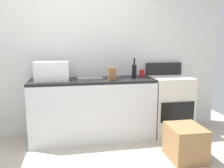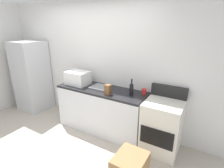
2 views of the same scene
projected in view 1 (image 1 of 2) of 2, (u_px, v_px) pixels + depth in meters
wall_back at (70, 51)px, 3.57m from camera, size 5.00×0.10×2.60m
kitchen_counter at (93, 109)px, 3.44m from camera, size 1.80×0.60×0.90m
stove_oven at (169, 104)px, 3.67m from camera, size 0.60×0.61×1.10m
microwave at (52, 71)px, 3.22m from camera, size 0.46×0.34×0.27m
sink_basin at (89, 78)px, 3.38m from camera, size 0.36×0.32×0.03m
wine_bottle at (134, 71)px, 3.46m from camera, size 0.07×0.07×0.30m
coffee_mug at (142, 73)px, 3.66m from camera, size 0.08×0.08×0.10m
knife_block at (112, 74)px, 3.23m from camera, size 0.10×0.10×0.18m
cardboard_box_large at (185, 142)px, 2.83m from camera, size 0.41×0.48×0.42m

